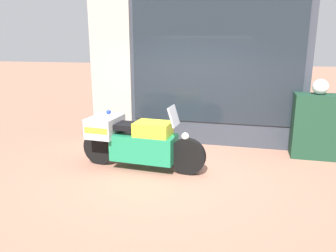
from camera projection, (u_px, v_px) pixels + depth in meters
ground_plane at (175, 171)px, 6.15m from camera, size 60.00×60.00×0.00m
shop_building at (178, 54)px, 7.61m from camera, size 5.03×0.55×4.16m
window_display at (212, 122)px, 7.83m from camera, size 3.56×0.30×2.09m
paramedic_motorcycle at (135, 140)px, 6.20m from camera, size 2.45×0.77×1.25m
utility_cabinet at (315, 126)px, 6.78m from camera, size 0.91×0.52×1.33m
white_helmet at (320, 87)px, 6.57m from camera, size 0.31×0.31×0.31m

